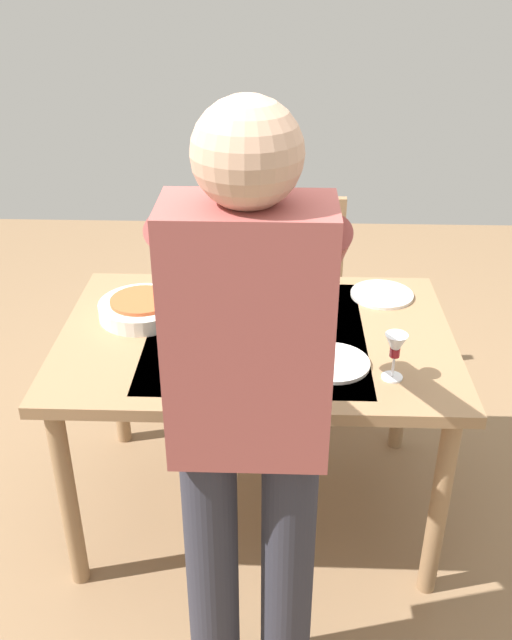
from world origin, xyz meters
TOP-DOWN VIEW (x-y plane):
  - ground_plane at (0.00, 0.00)m, footprint 6.00×6.00m
  - dining_table at (0.00, 0.00)m, footprint 1.32×0.89m
  - chair_near at (-0.17, -0.83)m, footprint 0.40×0.40m
  - person_server at (-0.01, 0.71)m, footprint 0.42×0.61m
  - wine_bottle at (0.06, 0.15)m, footprint 0.07×0.07m
  - wine_glass_left at (-0.08, -0.27)m, footprint 0.07×0.07m
  - wine_glass_right at (-0.42, 0.26)m, footprint 0.07×0.07m
  - water_cup_near_left at (0.06, -0.01)m, footprint 0.07×0.07m
  - water_cup_near_right at (-0.24, -0.32)m, footprint 0.08×0.08m
  - serving_bowl_pasta at (0.40, -0.11)m, footprint 0.30×0.30m
  - dinner_plate_near at (-0.46, -0.29)m, footprint 0.23×0.23m
  - dinner_plate_far at (-0.25, 0.19)m, footprint 0.23×0.23m
  - table_knife at (0.21, 0.30)m, footprint 0.03×0.20m
  - table_fork at (0.11, -0.17)m, footprint 0.01×0.18m

SIDE VIEW (x-z plane):
  - ground_plane at x=0.00m, z-range 0.00..0.00m
  - chair_near at x=-0.17m, z-range 0.07..0.98m
  - dining_table at x=0.00m, z-range 0.30..1.06m
  - table_knife at x=0.21m, z-range 0.76..0.77m
  - table_fork at x=0.11m, z-range 0.76..0.77m
  - dinner_plate_near at x=-0.46m, z-range 0.76..0.78m
  - dinner_plate_far at x=-0.25m, z-range 0.76..0.78m
  - serving_bowl_pasta at x=0.40m, z-range 0.76..0.83m
  - water_cup_near_left at x=0.06m, z-range 0.76..0.85m
  - water_cup_near_right at x=-0.24m, z-range 0.76..0.87m
  - wine_glass_left at x=-0.08m, z-range 0.79..0.94m
  - wine_glass_right at x=-0.42m, z-range 0.79..0.94m
  - wine_bottle at x=0.06m, z-range 0.73..1.02m
  - person_server at x=-0.01m, z-range 0.12..1.81m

